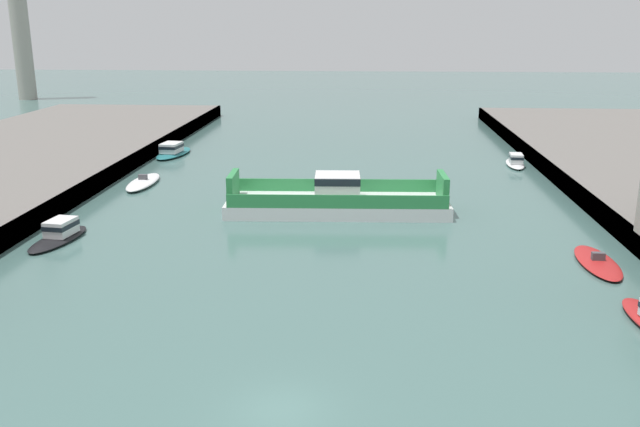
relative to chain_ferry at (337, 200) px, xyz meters
name	(u,v)px	position (x,y,z in m)	size (l,w,h in m)	color
ground_plane	(281,410)	(-0.92, -30.31, -1.02)	(400.00, 400.00, 0.00)	#476B66
chain_ferry	(337,200)	(0.00, 0.00, 0.00)	(18.60, 6.55, 3.30)	silver
moored_boat_near_left	(598,262)	(17.60, -11.61, -0.84)	(2.43, 7.00, 0.85)	red
moored_boat_near_right	(173,151)	(-20.67, 23.66, -0.42)	(3.73, 8.32, 1.60)	#237075
moored_boat_mid_right	(60,233)	(-19.82, -8.99, -0.44)	(3.10, 6.92, 1.51)	black
moored_boat_far_left	(143,182)	(-19.37, 8.63, -0.74)	(2.43, 7.83, 1.04)	white
moored_boat_far_right	(515,161)	(18.76, 20.32, -0.49)	(2.26, 6.04, 1.42)	white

